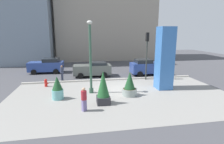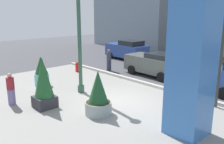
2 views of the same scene
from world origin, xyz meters
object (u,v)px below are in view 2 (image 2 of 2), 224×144
(lamp_post, at_px, (79,41))
(pedestrian_crossing, at_px, (109,59))
(potted_plant_mid_plaza, at_px, (44,84))
(fire_hydrant, at_px, (77,67))
(potted_plant_by_pillar, at_px, (98,96))
(pedestrian_by_curb, at_px, (11,88))
(car_curb_west, at_px, (127,50))
(car_passing_lane, at_px, (155,64))
(traffic_light_far_side, at_px, (223,36))
(art_pillar_blue, at_px, (192,61))
(potted_plant_near_left, at_px, (41,72))

(lamp_post, bearing_deg, pedestrian_crossing, 121.22)
(potted_plant_mid_plaza, distance_m, fire_hydrant, 7.03)
(potted_plant_by_pillar, distance_m, pedestrian_by_curb, 4.37)
(lamp_post, distance_m, car_curb_west, 10.30)
(potted_plant_by_pillar, bearing_deg, car_passing_lane, 108.94)
(fire_hydrant, distance_m, pedestrian_by_curb, 7.01)
(traffic_light_far_side, distance_m, car_curb_west, 12.54)
(potted_plant_by_pillar, height_order, fire_hydrant, potted_plant_by_pillar)
(potted_plant_mid_plaza, height_order, potted_plant_by_pillar, potted_plant_mid_plaza)
(pedestrian_by_curb, bearing_deg, potted_plant_mid_plaza, 36.49)
(potted_plant_by_pillar, height_order, pedestrian_by_curb, potted_plant_by_pillar)
(fire_hydrant, bearing_deg, potted_plant_by_pillar, -27.95)
(pedestrian_by_curb, bearing_deg, fire_hydrant, 119.04)
(car_curb_west, distance_m, pedestrian_by_curb, 13.09)
(potted_plant_by_pillar, xyz_separation_m, pedestrian_crossing, (-5.75, 5.76, 0.06))
(fire_hydrant, height_order, pedestrian_crossing, pedestrian_crossing)
(lamp_post, height_order, art_pillar_blue, lamp_post)
(lamp_post, xyz_separation_m, potted_plant_near_left, (-2.61, -1.02, -2.02))
(potted_plant_mid_plaza, xyz_separation_m, potted_plant_by_pillar, (2.30, 1.35, -0.33))
(potted_plant_near_left, xyz_separation_m, potted_plant_by_pillar, (5.60, -0.18, -0.01))
(car_passing_lane, relative_size, pedestrian_crossing, 2.64)
(potted_plant_mid_plaza, bearing_deg, lamp_post, 105.10)
(fire_hydrant, bearing_deg, potted_plant_mid_plaza, -46.93)
(lamp_post, bearing_deg, potted_plant_by_pillar, -21.86)
(art_pillar_blue, xyz_separation_m, pedestrian_by_curb, (-7.19, -3.69, -1.87))
(potted_plant_by_pillar, relative_size, car_passing_lane, 0.46)
(lamp_post, xyz_separation_m, traffic_light_far_side, (6.08, 3.40, 0.46))
(fire_hydrant, height_order, car_passing_lane, car_passing_lane)
(potted_plant_near_left, height_order, potted_plant_by_pillar, potted_plant_by_pillar)
(traffic_light_far_side, bearing_deg, potted_plant_by_pillar, -123.87)
(potted_plant_near_left, distance_m, car_passing_lane, 7.61)
(potted_plant_mid_plaza, relative_size, traffic_light_far_side, 0.48)
(art_pillar_blue, xyz_separation_m, potted_plant_near_left, (-9.12, -1.14, -1.89))
(lamp_post, relative_size, pedestrian_crossing, 3.61)
(traffic_light_far_side, bearing_deg, art_pillar_blue, -82.57)
(art_pillar_blue, height_order, potted_plant_by_pillar, art_pillar_blue)
(potted_plant_by_pillar, distance_m, fire_hydrant, 8.02)
(potted_plant_mid_plaza, xyz_separation_m, traffic_light_far_side, (5.39, 5.95, 2.16))
(car_passing_lane, height_order, pedestrian_by_curb, car_passing_lane)
(potted_plant_near_left, bearing_deg, pedestrian_crossing, 91.56)
(fire_hydrant, bearing_deg, art_pillar_blue, -12.92)
(potted_plant_mid_plaza, relative_size, potted_plant_by_pillar, 1.22)
(potted_plant_by_pillar, relative_size, car_curb_west, 0.46)
(art_pillar_blue, bearing_deg, traffic_light_far_side, 97.43)
(lamp_post, height_order, pedestrian_by_curb, lamp_post)
(lamp_post, bearing_deg, car_passing_lane, 84.61)
(potted_plant_mid_plaza, xyz_separation_m, pedestrian_crossing, (-3.45, 7.10, -0.26))
(potted_plant_by_pillar, distance_m, car_passing_lane, 7.50)
(potted_plant_by_pillar, xyz_separation_m, pedestrian_by_curb, (-3.68, -2.36, 0.03))
(car_curb_west, relative_size, pedestrian_by_curb, 2.69)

